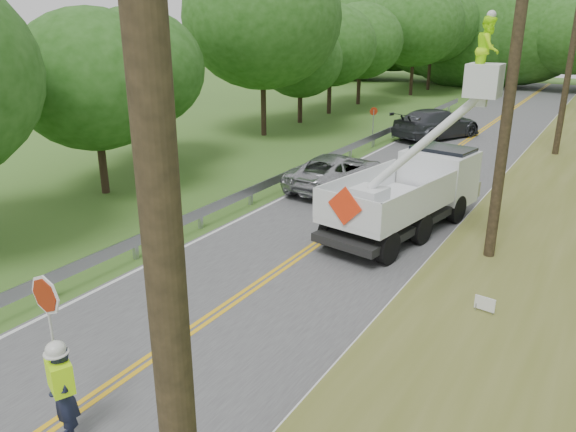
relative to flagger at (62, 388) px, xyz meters
The scene contains 12 objects.
ground 2.36m from the flagger, 104.20° to the left, with size 140.00×140.00×0.00m, color #3D6025.
road 16.10m from the flagger, 91.85° to the left, with size 7.20×96.00×0.03m.
guardrail 17.57m from the flagger, 104.98° to the left, with size 0.18×48.00×0.77m.
utility_poles 20.04m from the flagger, 76.78° to the left, with size 1.60×43.30×10.00m.
treeline_left 33.74m from the flagger, 109.51° to the left, with size 10.31×56.61×10.94m.
treeline_horizon 58.53m from the flagger, 92.07° to the left, with size 57.21×13.66×12.27m.
flagger is the anchor object (origin of this frame).
bucket_truck 13.24m from the flagger, 82.66° to the left, with size 4.58×7.28×6.83m.
suv_silver 15.88m from the flagger, 99.87° to the left, with size 2.45×5.32×1.48m, color #A3A4A9.
suv_darkgrey 28.30m from the flagger, 94.72° to the left, with size 2.44×6.00×1.74m, color #383A40.
stop_sign_permanent 24.63m from the flagger, 101.06° to the left, with size 0.34×0.36×2.20m.
yard_sign 9.15m from the flagger, 55.84° to the left, with size 0.48×0.09×0.69m.
Camera 1 is at (7.66, -6.67, 6.76)m, focal length 34.62 mm.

